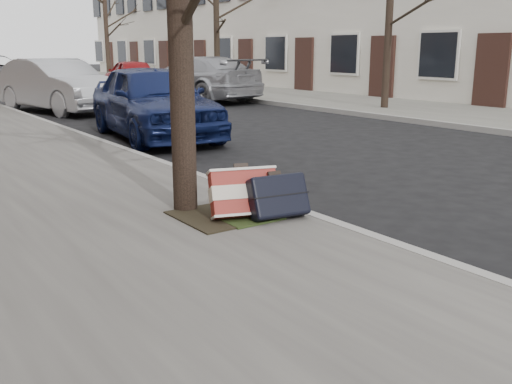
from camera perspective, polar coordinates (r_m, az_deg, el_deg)
ground at (r=6.06m, az=19.36°, el=-2.87°), size 120.00×120.00×0.00m
far_sidewalk at (r=22.27m, az=-0.82°, el=9.96°), size 4.00×70.00×0.12m
house_far at (r=26.42m, az=7.94°, el=18.18°), size 6.70×40.00×7.20m
dirt_patch at (r=5.52m, az=-3.33°, el=-2.32°), size 0.85×0.85×0.02m
suitcase_red at (r=5.39m, az=-1.25°, el=-0.12°), size 0.70×0.53×0.48m
suitcase_navy at (r=5.37m, az=2.22°, el=-0.40°), size 0.61×0.42×0.44m
car_near_front at (r=11.23m, az=-10.22°, el=8.95°), size 2.22×4.37×1.43m
car_near_mid at (r=16.59m, az=-19.22°, el=10.02°), size 2.48×4.58×1.43m
car_far_front at (r=19.20m, az=-5.93°, el=11.19°), size 2.76×5.23×1.44m
car_far_back at (r=24.42m, az=-12.48°, el=11.37°), size 1.97×3.92×1.28m
tree_far_a at (r=16.19m, az=13.26°, el=18.07°), size 0.20×0.20×5.55m
tree_far_b at (r=22.94m, az=-3.96°, el=15.90°), size 0.23×0.23×4.56m
tree_far_c at (r=33.25m, az=-14.74°, el=15.42°), size 0.24×0.24×5.12m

